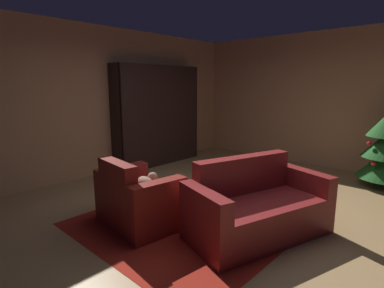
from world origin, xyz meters
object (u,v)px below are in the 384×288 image
(armchair_red, at_px, (137,201))
(bottle_on_table, at_px, (205,183))
(couch_red, at_px, (256,209))
(coffee_table, at_px, (207,189))
(bookshelf_unit, at_px, (163,115))
(book_stack_on_table, at_px, (208,182))

(armchair_red, distance_m, bottle_on_table, 0.88)
(armchair_red, relative_size, couch_red, 0.61)
(armchair_red, xyz_separation_m, coffee_table, (0.54, 0.69, 0.10))
(armchair_red, bearing_deg, coffee_table, 52.18)
(bookshelf_unit, height_order, couch_red, bookshelf_unit)
(coffee_table, bearing_deg, armchair_red, -127.82)
(bookshelf_unit, xyz_separation_m, bottle_on_table, (2.73, -1.76, -0.51))
(couch_red, height_order, bottle_on_table, couch_red)
(bookshelf_unit, distance_m, book_stack_on_table, 3.15)
(coffee_table, bearing_deg, bookshelf_unit, 148.48)
(couch_red, bearing_deg, coffee_table, -172.08)
(armchair_red, distance_m, couch_red, 1.45)
(couch_red, relative_size, book_stack_on_table, 8.53)
(bookshelf_unit, relative_size, book_stack_on_table, 10.02)
(armchair_red, height_order, coffee_table, armchair_red)
(book_stack_on_table, bearing_deg, couch_red, 9.36)
(book_stack_on_table, bearing_deg, coffee_table, 155.56)
(bookshelf_unit, bearing_deg, couch_red, -24.67)
(bottle_on_table, bearing_deg, couch_red, 23.36)
(armchair_red, distance_m, coffee_table, 0.88)
(book_stack_on_table, distance_m, bottle_on_table, 0.17)
(bookshelf_unit, bearing_deg, armchair_red, -47.86)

